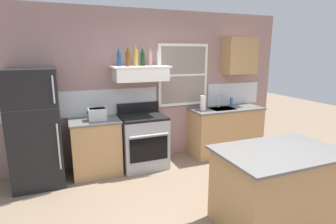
# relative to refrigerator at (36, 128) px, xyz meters

# --- Properties ---
(ground_plane) EXTENTS (16.00, 16.00, 0.00)m
(ground_plane) POSITION_rel_refrigerator_xyz_m (1.90, -1.84, -0.87)
(ground_plane) COLOR #7A6651
(back_wall) EXTENTS (5.40, 0.11, 2.70)m
(back_wall) POSITION_rel_refrigerator_xyz_m (1.93, 0.39, 0.48)
(back_wall) COLOR gray
(back_wall) RESTS_ON ground_plane
(refrigerator) EXTENTS (0.70, 0.72, 1.75)m
(refrigerator) POSITION_rel_refrigerator_xyz_m (0.00, 0.00, 0.00)
(refrigerator) COLOR black
(refrigerator) RESTS_ON ground_plane
(counter_left_of_stove) EXTENTS (0.79, 0.63, 0.91)m
(counter_left_of_stove) POSITION_rel_refrigerator_xyz_m (0.85, 0.06, -0.42)
(counter_left_of_stove) COLOR tan
(counter_left_of_stove) RESTS_ON ground_plane
(toaster) EXTENTS (0.30, 0.20, 0.19)m
(toaster) POSITION_rel_refrigerator_xyz_m (0.90, 0.02, 0.14)
(toaster) COLOR silver
(toaster) RESTS_ON counter_left_of_stove
(stove_range) EXTENTS (0.76, 0.69, 1.09)m
(stove_range) POSITION_rel_refrigerator_xyz_m (1.65, 0.02, -0.41)
(stove_range) COLOR #9EA0A5
(stove_range) RESTS_ON ground_plane
(range_hood_shelf) EXTENTS (0.96, 0.52, 0.24)m
(range_hood_shelf) POSITION_rel_refrigerator_xyz_m (1.65, 0.12, 0.75)
(range_hood_shelf) COLOR white
(bottle_blue_liqueur) EXTENTS (0.07, 0.07, 0.28)m
(bottle_blue_liqueur) POSITION_rel_refrigerator_xyz_m (1.31, 0.18, 0.99)
(bottle_blue_liqueur) COLOR #1E478C
(bottle_blue_liqueur) RESTS_ON range_hood_shelf
(bottle_amber_wine) EXTENTS (0.07, 0.07, 0.29)m
(bottle_amber_wine) POSITION_rel_refrigerator_xyz_m (1.44, 0.07, 0.99)
(bottle_amber_wine) COLOR brown
(bottle_amber_wine) RESTS_ON range_hood_shelf
(bottle_champagne_gold_foil) EXTENTS (0.08, 0.08, 0.33)m
(bottle_champagne_gold_foil) POSITION_rel_refrigerator_xyz_m (1.58, 0.14, 1.01)
(bottle_champagne_gold_foil) COLOR #B29333
(bottle_champagne_gold_foil) RESTS_ON range_hood_shelf
(bottle_dark_green_wine) EXTENTS (0.07, 0.07, 0.28)m
(bottle_dark_green_wine) POSITION_rel_refrigerator_xyz_m (1.71, 0.17, 0.99)
(bottle_dark_green_wine) COLOR #143819
(bottle_dark_green_wine) RESTS_ON range_hood_shelf
(bottle_rose_pink) EXTENTS (0.07, 0.07, 0.30)m
(bottle_rose_pink) POSITION_rel_refrigerator_xyz_m (1.85, 0.18, 1.00)
(bottle_rose_pink) COLOR #C67F84
(bottle_rose_pink) RESTS_ON range_hood_shelf
(bottle_clear_tall) EXTENTS (0.06, 0.06, 0.32)m
(bottle_clear_tall) POSITION_rel_refrigerator_xyz_m (1.99, 0.15, 1.00)
(bottle_clear_tall) COLOR silver
(bottle_clear_tall) RESTS_ON range_hood_shelf
(counter_right_with_sink) EXTENTS (1.43, 0.63, 0.91)m
(counter_right_with_sink) POSITION_rel_refrigerator_xyz_m (3.35, 0.06, -0.42)
(counter_right_with_sink) COLOR tan
(counter_right_with_sink) RESTS_ON ground_plane
(sink_faucet) EXTENTS (0.03, 0.17, 0.28)m
(sink_faucet) POSITION_rel_refrigerator_xyz_m (3.25, 0.16, 0.21)
(sink_faucet) COLOR silver
(sink_faucet) RESTS_ON counter_right_with_sink
(paper_towel_roll) EXTENTS (0.11, 0.11, 0.27)m
(paper_towel_roll) POSITION_rel_refrigerator_xyz_m (2.84, 0.06, 0.17)
(paper_towel_roll) COLOR white
(paper_towel_roll) RESTS_ON counter_right_with_sink
(dish_soap_bottle) EXTENTS (0.06, 0.06, 0.18)m
(dish_soap_bottle) POSITION_rel_refrigerator_xyz_m (3.53, 0.16, 0.13)
(dish_soap_bottle) COLOR blue
(dish_soap_bottle) RESTS_ON counter_right_with_sink
(kitchen_island) EXTENTS (1.40, 0.90, 0.91)m
(kitchen_island) POSITION_rel_refrigerator_xyz_m (2.61, -2.11, -0.42)
(kitchen_island) COLOR tan
(kitchen_island) RESTS_ON ground_plane
(upper_cabinet_right) EXTENTS (0.64, 0.32, 0.70)m
(upper_cabinet_right) POSITION_rel_refrigerator_xyz_m (3.70, 0.20, 1.03)
(upper_cabinet_right) COLOR tan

